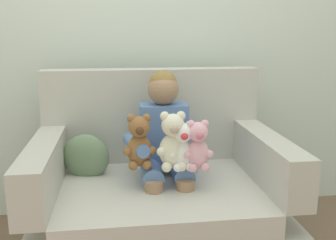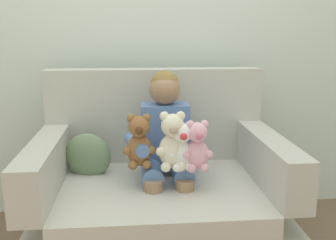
# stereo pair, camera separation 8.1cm
# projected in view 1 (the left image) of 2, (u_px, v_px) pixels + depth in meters

# --- Properties ---
(back_wall) EXTENTS (6.00, 0.10, 2.60)m
(back_wall) POSITION_uv_depth(u_px,v_px,m) (146.00, 19.00, 2.54)
(back_wall) COLOR silver
(back_wall) RESTS_ON ground
(armchair) EXTENTS (1.30, 0.93, 1.00)m
(armchair) POSITION_uv_depth(u_px,v_px,m) (158.00, 199.00, 2.15)
(armchair) COLOR #BCB7AD
(armchair) RESTS_ON ground
(seated_child) EXTENTS (0.45, 0.39, 0.82)m
(seated_child) POSITION_uv_depth(u_px,v_px,m) (165.00, 140.00, 2.11)
(seated_child) COLOR #597AB7
(seated_child) RESTS_ON armchair
(plush_pink) EXTENTS (0.15, 0.12, 0.25)m
(plush_pink) POSITION_uv_depth(u_px,v_px,m) (198.00, 147.00, 1.93)
(plush_pink) COLOR #EAA8BC
(plush_pink) RESTS_ON armchair
(plush_cream) EXTENTS (0.18, 0.14, 0.30)m
(plush_cream) POSITION_uv_depth(u_px,v_px,m) (173.00, 142.00, 1.94)
(plush_cream) COLOR silver
(plush_cream) RESTS_ON armchair
(plush_white) EXTENTS (0.15, 0.12, 0.25)m
(plush_white) POSITION_uv_depth(u_px,v_px,m) (183.00, 147.00, 1.94)
(plush_white) COLOR white
(plush_white) RESTS_ON armchair
(plush_brown) EXTENTS (0.16, 0.13, 0.28)m
(plush_brown) POSITION_uv_depth(u_px,v_px,m) (139.00, 143.00, 1.96)
(plush_brown) COLOR brown
(plush_brown) RESTS_ON armchair
(throw_pillow) EXTENTS (0.28, 0.17, 0.26)m
(throw_pillow) POSITION_uv_depth(u_px,v_px,m) (86.00, 157.00, 2.17)
(throw_pillow) COLOR slate
(throw_pillow) RESTS_ON armchair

